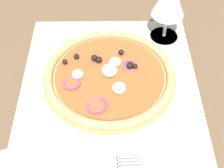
{
  "coord_description": "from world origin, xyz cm",
  "views": [
    {
      "loc": [
        39.53,
        -0.47,
        49.74
      ],
      "look_at": [
        -0.95,
        0.0,
        2.55
      ],
      "focal_mm": 51.76,
      "sensor_mm": 36.0,
      "label": 1
    }
  ],
  "objects_px": {
    "plate": "(113,81)",
    "wine_glass": "(172,0)",
    "pizza": "(112,75)",
    "fork": "(98,164)"
  },
  "relations": [
    {
      "from": "pizza",
      "to": "wine_glass",
      "type": "relative_size",
      "value": 1.77
    },
    {
      "from": "pizza",
      "to": "fork",
      "type": "xyz_separation_m",
      "value": [
        0.18,
        -0.03,
        -0.02
      ]
    },
    {
      "from": "plate",
      "to": "wine_glass",
      "type": "xyz_separation_m",
      "value": [
        -0.14,
        0.13,
        0.09
      ]
    },
    {
      "from": "plate",
      "to": "pizza",
      "type": "distance_m",
      "value": 0.02
    },
    {
      "from": "fork",
      "to": "pizza",
      "type": "bearing_deg",
      "value": 79.43
    },
    {
      "from": "plate",
      "to": "wine_glass",
      "type": "relative_size",
      "value": 1.93
    },
    {
      "from": "plate",
      "to": "pizza",
      "type": "height_order",
      "value": "pizza"
    },
    {
      "from": "plate",
      "to": "fork",
      "type": "xyz_separation_m",
      "value": [
        0.18,
        -0.03,
        -0.0
      ]
    },
    {
      "from": "wine_glass",
      "to": "plate",
      "type": "bearing_deg",
      "value": -41.0
    },
    {
      "from": "plate",
      "to": "fork",
      "type": "bearing_deg",
      "value": -8.57
    }
  ]
}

